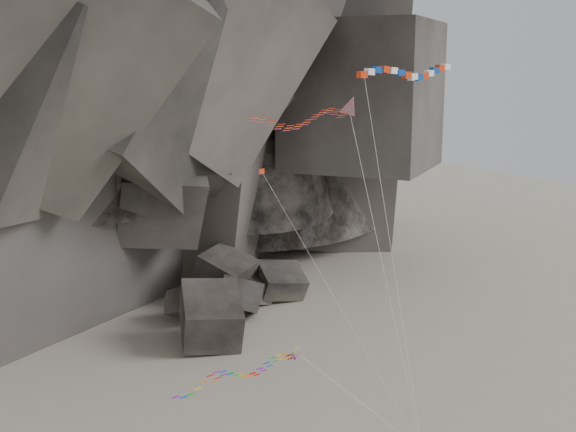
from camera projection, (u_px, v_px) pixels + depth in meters
boulder_field at (175, 315)px, 88.78m from camera, size 62.31×21.51×8.20m
delta_kite at (298, 118)px, 52.20m from camera, size 14.03×5.24×29.72m
banner_kite at (408, 74)px, 59.00m from camera, size 11.03×6.11×31.81m
parafoil_kite at (234, 374)px, 54.59m from camera, size 20.64×6.15×9.73m
pennant_kite at (299, 237)px, 56.11m from camera, size 11.37×7.69×24.25m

